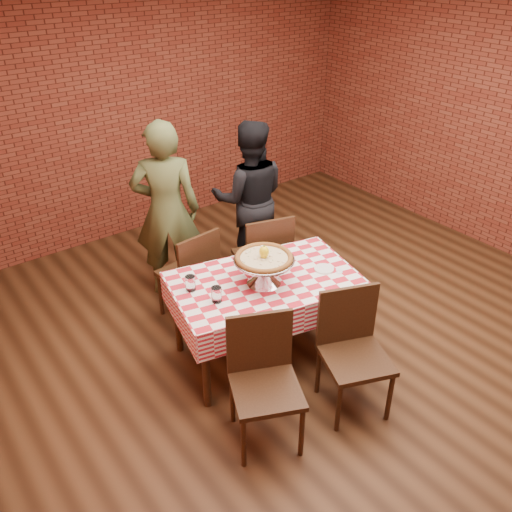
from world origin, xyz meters
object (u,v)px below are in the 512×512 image
chair_near_left (266,388)px  condiment_caddy (253,253)px  diner_black (249,198)px  water_glass_left (217,295)px  chair_far_right (262,256)px  chair_far_left (187,273)px  pizza (264,258)px  table (265,319)px  water_glass_right (190,283)px  pizza_stand (264,271)px  chair_near_right (356,357)px  diner_olive (166,211)px

chair_near_left → condiment_caddy: bearing=81.8°
diner_black → water_glass_left: bearing=77.5°
diner_black → condiment_caddy: bearing=87.1°
water_glass_left → chair_near_left: size_ratio=0.13×
chair_far_right → diner_black: 0.67m
chair_far_right → chair_far_left: bearing=2.6°
pizza → table: bearing=40.6°
pizza → water_glass_right: pizza is taller
pizza_stand → chair_near_left: size_ratio=0.51×
condiment_caddy → chair_near_right: (0.06, -1.14, -0.36)m
condiment_caddy → chair_near_right: bearing=-79.9°
water_glass_left → chair_far_left: bearing=73.9°
pizza → chair_near_right: 0.99m
table → diner_olive: 1.43m
pizza → condiment_caddy: size_ratio=3.25×
pizza_stand → chair_far_left: (-0.17, 0.89, -0.41)m
chair_near_left → diner_black: bearing=80.7°
chair_far_left → diner_olive: 0.64m
chair_far_left → diner_olive: (0.09, 0.48, 0.41)m
water_glass_right → table: bearing=-22.7°
diner_black → chair_near_right: bearing=106.2°
pizza → water_glass_right: bearing=153.1°
chair_near_left → chair_near_right: 0.72m
condiment_caddy → diner_olive: bearing=109.0°
pizza_stand → diner_olive: bearing=93.4°
condiment_caddy → water_glass_right: bearing=-166.9°
chair_near_right → table: bearing=122.7°
condiment_caddy → chair_near_left: size_ratio=0.14×
table → chair_far_right: (0.50, 0.69, 0.10)m
diner_olive → chair_far_right: bearing=163.9°
chair_far_right → diner_black: bearing=-99.3°
pizza_stand → diner_olive: size_ratio=0.28×
condiment_caddy → chair_near_right: 1.20m
chair_near_right → diner_olive: (-0.28, 2.19, 0.40)m
diner_black → water_glass_right: bearing=69.7°
chair_near_right → chair_far_left: (-0.37, 1.71, -0.01)m
pizza_stand → water_glass_right: 0.57m
pizza → chair_far_right: 1.03m
chair_far_right → chair_near_left: bearing=69.6°
chair_near_left → diner_olive: (0.42, 2.05, 0.40)m
chair_near_left → diner_olive: bearing=102.9°
table → chair_near_left: (-0.54, -0.70, 0.09)m
condiment_caddy → diner_olive: diner_olive is taller
diner_black → chair_far_right: bearing=96.5°
water_glass_left → chair_far_left: chair_far_left is taller
chair_near_right → chair_far_right: chair_far_right is taller
chair_near_right → chair_far_right: 1.58m
table → water_glass_right: size_ratio=11.88×
chair_near_left → chair_far_left: (0.33, 1.57, -0.01)m
pizza_stand → chair_far_right: bearing=53.3°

